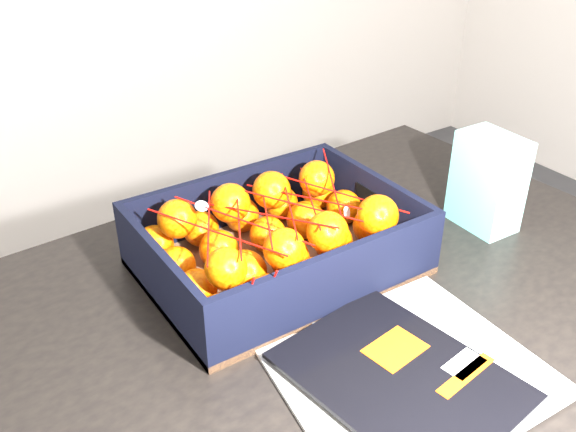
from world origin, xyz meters
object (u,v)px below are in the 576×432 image
table (315,352)px  magazine_stack (406,375)px  produce_crate (277,250)px  retail_carton (488,182)px

table → magazine_stack: size_ratio=3.67×
table → produce_crate: bearing=90.1°
table → retail_carton: 0.42m
retail_carton → magazine_stack: bearing=-148.9°
magazine_stack → produce_crate: (-0.00, 0.30, 0.02)m
table → magazine_stack: 0.22m
magazine_stack → produce_crate: size_ratio=0.84×
produce_crate → retail_carton: bearing=-12.9°
table → magazine_stack: magazine_stack is taller
table → produce_crate: (-0.00, 0.10, 0.13)m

